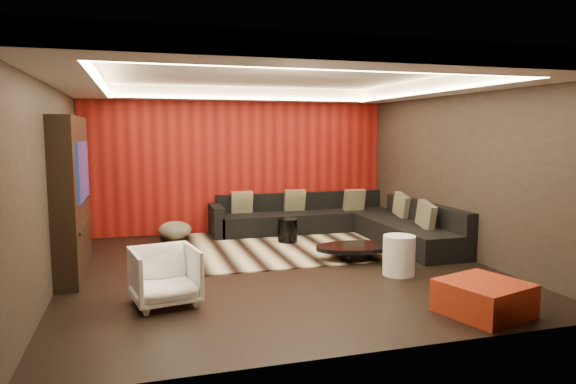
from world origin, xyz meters
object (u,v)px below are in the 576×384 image
object	(u,v)px
drum_stool	(288,230)
white_side_table	(399,255)
sectional_sofa	(342,223)
coffee_table	(356,252)
orange_ottoman	(484,298)
armchair	(165,276)

from	to	relation	value
drum_stool	white_side_table	bearing A→B (deg)	-69.54
sectional_sofa	coffee_table	bearing A→B (deg)	-105.18
drum_stool	sectional_sofa	size ratio (longest dim) A/B	0.11
white_side_table	sectional_sofa	size ratio (longest dim) A/B	0.15
orange_ottoman	armchair	size ratio (longest dim) A/B	1.10
white_side_table	orange_ottoman	size ratio (longest dim) A/B	0.68
orange_ottoman	armchair	world-z (taller)	armchair
orange_ottoman	sectional_sofa	size ratio (longest dim) A/B	0.22
orange_ottoman	sectional_sofa	distance (m)	4.31
white_side_table	sectional_sofa	world-z (taller)	sectional_sofa
drum_stool	sectional_sofa	distance (m)	1.16
orange_ottoman	armchair	bearing A→B (deg)	158.47
armchair	sectional_sofa	size ratio (longest dim) A/B	0.20
coffee_table	orange_ottoman	distance (m)	2.62
drum_stool	sectional_sofa	bearing A→B (deg)	11.23
white_side_table	armchair	distance (m)	3.21
armchair	sectional_sofa	distance (m)	4.55
coffee_table	white_side_table	distance (m)	0.98
coffee_table	white_side_table	size ratio (longest dim) A/B	2.28
coffee_table	drum_stool	size ratio (longest dim) A/B	3.06
white_side_table	armchair	bearing A→B (deg)	-173.94
coffee_table	sectional_sofa	xyz separation A→B (m)	(0.46, 1.71, 0.14)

